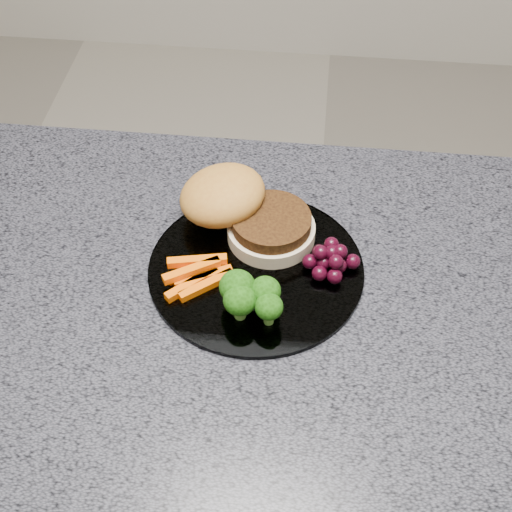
{
  "coord_description": "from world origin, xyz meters",
  "views": [
    {
      "loc": [
        -0.03,
        -0.51,
        1.55
      ],
      "look_at": [
        -0.09,
        0.05,
        0.93
      ],
      "focal_mm": 50.0,
      "sensor_mm": 36.0,
      "label": 1
    }
  ],
  "objects": [
    {
      "name": "burger",
      "position": [
        -0.12,
        0.12,
        0.93
      ],
      "size": [
        0.2,
        0.17,
        0.06
      ],
      "rotation": [
        0.0,
        0.0,
        -0.31
      ],
      "color": "beige",
      "rests_on": "plate"
    },
    {
      "name": "countertop",
      "position": [
        0.0,
        0.0,
        0.88
      ],
      "size": [
        1.2,
        0.6,
        0.04
      ],
      "primitive_type": "cube",
      "color": "#484851",
      "rests_on": "island_cabinet"
    },
    {
      "name": "carrot_sticks",
      "position": [
        -0.15,
        0.02,
        0.91
      ],
      "size": [
        0.08,
        0.08,
        0.02
      ],
      "rotation": [
        0.0,
        0.0,
        0.29
      ],
      "color": "#FB6104",
      "rests_on": "plate"
    },
    {
      "name": "grape_bunch",
      "position": [
        0.0,
        0.06,
        0.92
      ],
      "size": [
        0.07,
        0.06,
        0.03
      ],
      "rotation": [
        0.0,
        0.0,
        -0.37
      ],
      "color": "black",
      "rests_on": "plate"
    },
    {
      "name": "plate",
      "position": [
        -0.09,
        0.05,
        0.9
      ],
      "size": [
        0.26,
        0.26,
        0.01
      ],
      "primitive_type": "cylinder",
      "color": "white",
      "rests_on": "countertop"
    },
    {
      "name": "broccoli",
      "position": [
        -0.09,
        -0.02,
        0.93
      ],
      "size": [
        0.07,
        0.06,
        0.05
      ],
      "rotation": [
        0.0,
        0.0,
        -0.25
      ],
      "color": "#578D33",
      "rests_on": "plate"
    },
    {
      "name": "island_cabinet",
      "position": [
        0.0,
        0.0,
        0.43
      ],
      "size": [
        1.2,
        0.6,
        0.86
      ],
      "primitive_type": "cube",
      "color": "brown",
      "rests_on": "ground"
    }
  ]
}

